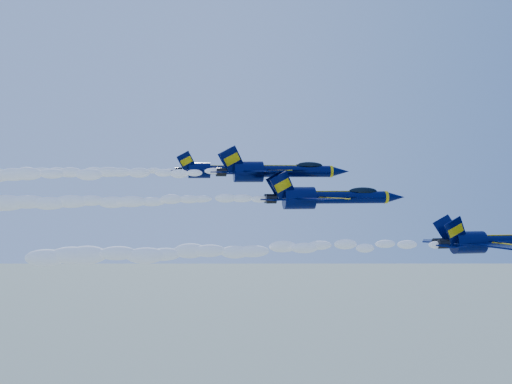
{
  "coord_description": "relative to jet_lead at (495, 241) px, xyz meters",
  "views": [
    {
      "loc": [
        -15.97,
        -68.49,
        155.37
      ],
      "look_at": [
        -5.59,
        1.21,
        153.28
      ],
      "focal_mm": 40.0,
      "sensor_mm": 36.0,
      "label": 1
    }
  ],
  "objects": [
    {
      "name": "jet_lead",
      "position": [
        0.0,
        0.0,
        0.0
      ],
      "size": [
        14.95,
        12.26,
        5.55
      ],
      "color": "#000734"
    },
    {
      "name": "smoke_trail_jet_lead",
      "position": [
        -26.33,
        0.0,
        -0.41
      ],
      "size": [
        39.88,
        1.78,
        1.61
      ],
      "primitive_type": "ellipsoid",
      "color": "white"
    },
    {
      "name": "jet_second",
      "position": [
        -14.09,
        13.51,
        4.09
      ],
      "size": [
        17.69,
        14.51,
        6.57
      ],
      "color": "#000734"
    },
    {
      "name": "smoke_trail_jet_second",
      "position": [
        -41.59,
        13.51,
        3.65
      ],
      "size": [
        39.88,
        2.11,
        1.9
      ],
      "primitive_type": "ellipsoid",
      "color": "white"
    },
    {
      "name": "jet_third",
      "position": [
        -19.49,
        19.42,
        7.33
      ],
      "size": [
        17.8,
        14.6,
        6.61
      ],
      "color": "#000734"
    },
    {
      "name": "smoke_trail_jet_third",
      "position": [
        -47.04,
        19.42,
        6.89
      ],
      "size": [
        39.88,
        2.13,
        1.91
      ],
      "primitive_type": "ellipsoid",
      "color": "white"
    },
    {
      "name": "jet_fourth",
      "position": [
        -25.96,
        29.29,
        7.57
      ],
      "size": [
        14.94,
        12.25,
        5.55
      ],
      "color": "#000734"
    },
    {
      "name": "smoke_trail_jet_fourth",
      "position": [
        -52.28,
        29.29,
        7.15
      ],
      "size": [
        39.88,
        1.78,
        1.61
      ],
      "primitive_type": "ellipsoid",
      "color": "white"
    }
  ]
}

